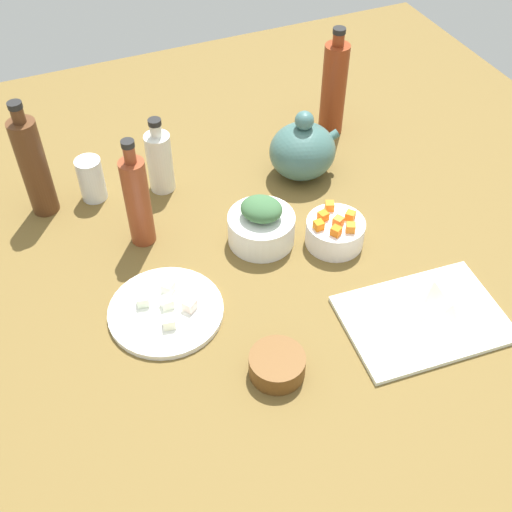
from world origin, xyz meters
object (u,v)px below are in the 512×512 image
Objects in this scene: teapot at (303,150)px; bottle_1 at (334,88)px; bowl_small_side at (277,365)px; drinking_glass_0 at (91,179)px; bottle_0 at (137,200)px; plate_tofu at (166,311)px; bowl_carrots at (335,232)px; bowl_greens at (261,229)px; bottle_3 at (160,161)px; cutting_board at (423,319)px; bottle_2 at (34,166)px.

bottle_1 is at bearing 42.58° from teapot.
drinking_glass_0 is (-18.34, 58.63, 2.95)cm from bowl_small_side.
plate_tofu is at bearing -94.69° from bottle_0.
plate_tofu is 1.79× the size of bowl_carrots.
bowl_greens is 1.37× the size of drinking_glass_0.
bowl_greens is at bearing 154.52° from bowl_carrots.
bottle_3 is (-45.67, -5.49, -4.41)cm from bottle_1.
bowl_carrots reaches higher than cutting_board.
bowl_carrots is 0.45× the size of bottle_1.
bowl_carrots is at bearing -116.39° from bottle_1.
bottle_1 is at bearing 63.61° from bowl_carrots.
bowl_carrots is 63.88cm from bottle_2.
bottle_1 reaches higher than drinking_glass_0.
bottle_0 is (-41.67, 41.34, 10.10)cm from cutting_board.
bottle_2 reaches higher than bowl_greens.
bottle_0 is at bearing -70.08° from drinking_glass_0.
drinking_glass_0 is at bearing 129.22° from cutting_board.
plate_tofu is at bearing -106.23° from bottle_3.
teapot reaches higher than plate_tofu.
plate_tofu is 2.21× the size of bowl_small_side.
bottle_3 is at bearing 131.40° from bowl_carrots.
bowl_small_side is 0.58× the size of teapot.
bowl_carrots is at bearing 7.07° from plate_tofu.
bowl_greens is 33.00cm from bowl_small_side.
bowl_greens is 48.98cm from bottle_2.
bottle_3 is at bearing -173.15° from bottle_1.
bottle_2 reaches higher than bowl_small_side.
bottle_2 is at bearing 134.89° from cutting_board.
bottle_1 is at bearing 2.08° from bottle_2.
drinking_glass_0 is at bearing 136.50° from bowl_greens.
plate_tofu reaches higher than cutting_board.
plate_tofu is 24.33cm from bowl_small_side.
teapot is 0.62× the size of bottle_1.
bottle_2 is at bearing 173.61° from bottle_3.
teapot is at bearing 59.86° from bowl_small_side.
bowl_greens is at bearing 71.43° from bowl_small_side.
bottle_1 reaches higher than bowl_greens.
bottle_2 is (-29.10, 58.80, 9.67)cm from bowl_small_side.
bottle_1 reaches higher than bottle_3.
bottle_0 is 2.46× the size of drinking_glass_0.
bottle_3 is at bearing 73.77° from plate_tofu.
bottle_1 is (31.88, 30.13, 8.73)cm from bowl_greens.
cutting_board is at bearing -0.39° from bowl_small_side.
cutting_board is at bearing -59.58° from bottle_3.
plate_tofu is 38.01cm from bottle_3.
bowl_small_side is 55.85cm from teapot.
bowl_greens is at bearing -136.62° from bottle_1.
drinking_glass_0 reaches higher than bowl_greens.
bottle_2 is 12.70cm from drinking_glass_0.
bowl_carrots is 40.49cm from bottle_0.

